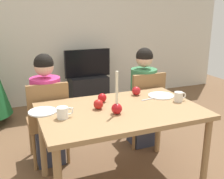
{
  "coord_description": "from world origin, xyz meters",
  "views": [
    {
      "loc": [
        -0.9,
        -2.02,
        1.58
      ],
      "look_at": [
        0.0,
        0.2,
        0.87
      ],
      "focal_mm": 43.33,
      "sensor_mm": 36.0,
      "label": 1
    }
  ],
  "objects_px": {
    "tv_stand": "(88,90)",
    "apple_near_candle": "(102,98)",
    "mug_left": "(63,113)",
    "chair_right": "(144,104)",
    "mug_right": "(179,97)",
    "apple_by_right_mug": "(136,91)",
    "candle_centerpiece": "(117,105)",
    "person_left_child": "(47,112)",
    "dining_table": "(121,118)",
    "apple_by_left_plate": "(98,104)",
    "plate_right": "(161,96)",
    "chair_left": "(48,118)",
    "tv": "(88,63)",
    "person_right_child": "(143,99)",
    "plate_left": "(43,112)"
  },
  "relations": [
    {
      "from": "tv",
      "to": "mug_left",
      "type": "bearing_deg",
      "value": -111.5
    },
    {
      "from": "plate_right",
      "to": "mug_left",
      "type": "relative_size",
      "value": 1.88
    },
    {
      "from": "plate_right",
      "to": "mug_left",
      "type": "height_order",
      "value": "mug_left"
    },
    {
      "from": "dining_table",
      "to": "person_right_child",
      "type": "height_order",
      "value": "person_right_child"
    },
    {
      "from": "dining_table",
      "to": "candle_centerpiece",
      "type": "bearing_deg",
      "value": -128.98
    },
    {
      "from": "dining_table",
      "to": "plate_left",
      "type": "distance_m",
      "value": 0.67
    },
    {
      "from": "dining_table",
      "to": "tv",
      "type": "bearing_deg",
      "value": 80.02
    },
    {
      "from": "candle_centerpiece",
      "to": "apple_by_right_mug",
      "type": "bearing_deg",
      "value": 46.06
    },
    {
      "from": "apple_near_candle",
      "to": "apple_by_right_mug",
      "type": "relative_size",
      "value": 0.94
    },
    {
      "from": "tv",
      "to": "mug_left",
      "type": "relative_size",
      "value": 5.84
    },
    {
      "from": "mug_right",
      "to": "apple_by_left_plate",
      "type": "height_order",
      "value": "mug_right"
    },
    {
      "from": "person_right_child",
      "to": "apple_near_candle",
      "type": "xyz_separation_m",
      "value": [
        -0.66,
        -0.41,
        0.22
      ]
    },
    {
      "from": "candle_centerpiece",
      "to": "apple_by_right_mug",
      "type": "distance_m",
      "value": 0.55
    },
    {
      "from": "tv_stand",
      "to": "apple_near_candle",
      "type": "distance_m",
      "value": 2.2
    },
    {
      "from": "apple_by_left_plate",
      "to": "tv_stand",
      "type": "bearing_deg",
      "value": 75.31
    },
    {
      "from": "candle_centerpiece",
      "to": "apple_by_right_mug",
      "type": "xyz_separation_m",
      "value": [
        0.38,
        0.39,
        -0.03
      ]
    },
    {
      "from": "person_left_child",
      "to": "candle_centerpiece",
      "type": "distance_m",
      "value": 0.91
    },
    {
      "from": "chair_left",
      "to": "plate_right",
      "type": "height_order",
      "value": "chair_left"
    },
    {
      "from": "chair_left",
      "to": "dining_table",
      "type": "bearing_deg",
      "value": -48.25
    },
    {
      "from": "dining_table",
      "to": "tv_stand",
      "type": "bearing_deg",
      "value": 80.02
    },
    {
      "from": "tv_stand",
      "to": "plate_left",
      "type": "height_order",
      "value": "plate_left"
    },
    {
      "from": "chair_right",
      "to": "tv",
      "type": "xyz_separation_m",
      "value": [
        -0.17,
        1.69,
        0.2
      ]
    },
    {
      "from": "apple_near_candle",
      "to": "chair_right",
      "type": "bearing_deg",
      "value": 29.86
    },
    {
      "from": "chair_right",
      "to": "tv_stand",
      "type": "relative_size",
      "value": 1.41
    },
    {
      "from": "tv_stand",
      "to": "candle_centerpiece",
      "type": "distance_m",
      "value": 2.51
    },
    {
      "from": "person_left_child",
      "to": "plate_left",
      "type": "xyz_separation_m",
      "value": [
        -0.1,
        -0.47,
        0.19
      ]
    },
    {
      "from": "chair_right",
      "to": "apple_near_candle",
      "type": "xyz_separation_m",
      "value": [
        -0.66,
        -0.38,
        0.28
      ]
    },
    {
      "from": "tv",
      "to": "apple_by_right_mug",
      "type": "xyz_separation_m",
      "value": [
        -0.1,
        -2.0,
        0.08
      ]
    },
    {
      "from": "mug_left",
      "to": "tv",
      "type": "bearing_deg",
      "value": 68.5
    },
    {
      "from": "dining_table",
      "to": "person_left_child",
      "type": "bearing_deg",
      "value": 130.27
    },
    {
      "from": "tv",
      "to": "candle_centerpiece",
      "type": "height_order",
      "value": "candle_centerpiece"
    },
    {
      "from": "person_left_child",
      "to": "candle_centerpiece",
      "type": "height_order",
      "value": "person_left_child"
    },
    {
      "from": "apple_by_right_mug",
      "to": "tv_stand",
      "type": "bearing_deg",
      "value": 87.1
    },
    {
      "from": "plate_right",
      "to": "apple_by_left_plate",
      "type": "distance_m",
      "value": 0.71
    },
    {
      "from": "apple_near_candle",
      "to": "candle_centerpiece",
      "type": "bearing_deg",
      "value": -88.2
    },
    {
      "from": "tv_stand",
      "to": "apple_near_candle",
      "type": "bearing_deg",
      "value": -103.36
    },
    {
      "from": "apple_by_left_plate",
      "to": "mug_right",
      "type": "bearing_deg",
      "value": -6.52
    },
    {
      "from": "chair_left",
      "to": "plate_left",
      "type": "xyz_separation_m",
      "value": [
        -0.1,
        -0.44,
        0.24
      ]
    },
    {
      "from": "plate_right",
      "to": "apple_by_right_mug",
      "type": "xyz_separation_m",
      "value": [
        -0.21,
        0.12,
        0.04
      ]
    },
    {
      "from": "chair_right",
      "to": "chair_left",
      "type": "bearing_deg",
      "value": 180.0
    },
    {
      "from": "plate_right",
      "to": "plate_left",
      "type": "bearing_deg",
      "value": -179.8
    },
    {
      "from": "apple_by_left_plate",
      "to": "candle_centerpiece",
      "type": "bearing_deg",
      "value": -57.13
    },
    {
      "from": "tv_stand",
      "to": "person_left_child",
      "type": "bearing_deg",
      "value": -119.7
    },
    {
      "from": "plate_left",
      "to": "plate_right",
      "type": "xyz_separation_m",
      "value": [
        1.16,
        0.0,
        0.0
      ]
    },
    {
      "from": "mug_right",
      "to": "apple_by_right_mug",
      "type": "bearing_deg",
      "value": 131.42
    },
    {
      "from": "dining_table",
      "to": "apple_by_left_plate",
      "type": "bearing_deg",
      "value": 159.84
    },
    {
      "from": "tv",
      "to": "person_right_child",
      "type": "bearing_deg",
      "value": -84.25
    },
    {
      "from": "tv_stand",
      "to": "candle_centerpiece",
      "type": "height_order",
      "value": "candle_centerpiece"
    },
    {
      "from": "dining_table",
      "to": "person_right_child",
      "type": "xyz_separation_m",
      "value": [
        0.57,
        0.64,
        -0.1
      ]
    },
    {
      "from": "mug_left",
      "to": "chair_right",
      "type": "bearing_deg",
      "value": 30.14
    }
  ]
}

